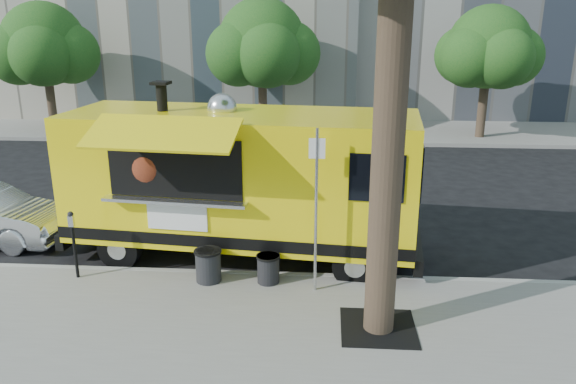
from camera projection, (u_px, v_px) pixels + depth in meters
name	position (u px, v px, depth m)	size (l,w,h in m)	color
ground	(243.00, 259.00, 11.90)	(120.00, 120.00, 0.00)	black
sidewalk	(203.00, 370.00, 8.07)	(60.00, 6.00, 0.15)	gray
curb	(236.00, 276.00, 10.99)	(60.00, 0.14, 0.16)	#999993
far_sidewalk	(288.00, 130.00, 24.71)	(60.00, 5.00, 0.15)	gray
tree_well	(378.00, 328.00, 9.02)	(1.20, 1.20, 0.02)	black
far_tree_a	(44.00, 44.00, 23.11)	(3.42, 3.42, 5.36)	#33261C
far_tree_b	(262.00, 43.00, 22.88)	(3.60, 3.60, 5.50)	#33261C
far_tree_c	(489.00, 47.00, 22.04)	(3.24, 3.24, 5.21)	#33261C
sign_post	(316.00, 202.00, 9.76)	(0.28, 0.06, 3.00)	silver
parking_meter	(73.00, 237.00, 10.52)	(0.11, 0.11, 1.33)	black
food_truck	(240.00, 179.00, 11.55)	(7.57, 3.79, 3.65)	yellow
trash_bin_left	(268.00, 268.00, 10.48)	(0.45, 0.45, 0.54)	black
trash_bin_right	(208.00, 265.00, 10.53)	(0.52, 0.52, 0.62)	black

